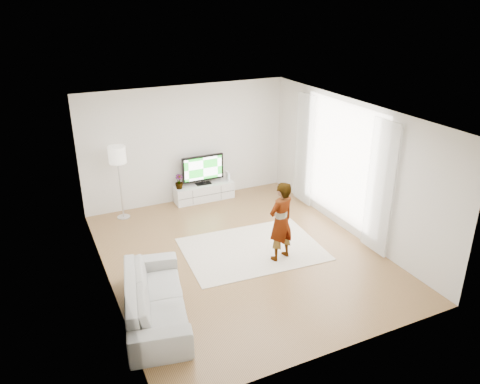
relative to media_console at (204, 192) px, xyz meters
name	(u,v)px	position (x,y,z in m)	size (l,w,h in m)	color
floor	(241,254)	(-0.31, -2.76, -0.21)	(6.00, 6.00, 0.00)	#9E7847
ceiling	(241,113)	(-0.31, -2.76, 2.59)	(6.00, 6.00, 0.00)	white
wall_left	(102,213)	(-2.81, -2.76, 1.19)	(0.02, 6.00, 2.80)	silver
wall_right	(351,168)	(2.19, -2.76, 1.19)	(0.02, 6.00, 2.80)	silver
wall_back	(187,144)	(-0.31, 0.24, 1.19)	(5.00, 0.02, 2.80)	silver
wall_front	(339,268)	(-0.31, -5.76, 1.19)	(5.00, 0.02, 2.80)	silver
window	(342,162)	(2.17, -2.46, 1.24)	(0.01, 2.60, 2.50)	white
curtain_near	(380,188)	(2.09, -3.76, 1.14)	(0.04, 0.70, 2.60)	white
curtain_far	(305,150)	(2.09, -1.16, 1.14)	(0.04, 0.70, 2.60)	white
media_console	(204,192)	(0.00, 0.00, 0.00)	(1.47, 0.42, 0.41)	white
television	(203,169)	(0.00, 0.03, 0.60)	(1.04, 0.20, 0.73)	black
game_console	(228,176)	(0.64, 0.00, 0.32)	(0.07, 0.17, 0.22)	white
potted_plant	(179,182)	(-0.62, 0.00, 0.38)	(0.20, 0.20, 0.35)	#3F7238
rug	(252,249)	(-0.02, -2.68, -0.20)	(2.67, 1.92, 0.01)	#F3E5CF
player	(281,221)	(0.30, -3.21, 0.59)	(0.57, 0.37, 1.56)	#334772
sofa	(155,298)	(-2.32, -3.89, 0.13)	(2.28, 0.89, 0.67)	#A8A8A4
floor_lamp	(117,158)	(-2.02, -0.14, 1.21)	(0.37, 0.37, 1.68)	silver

